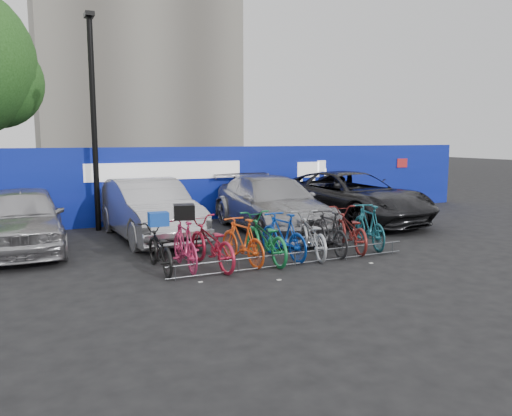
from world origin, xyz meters
TOP-DOWN VIEW (x-y plane):
  - ground at (0.00, 0.00)m, footprint 100.00×100.00m
  - hoarding at (0.01, 6.00)m, footprint 22.00×0.18m
  - lamppost at (-3.20, 5.40)m, footprint 0.25×0.50m
  - bike_rack at (-0.00, -0.60)m, footprint 5.60×0.03m
  - car_0 at (-5.18, 3.42)m, footprint 1.94×4.60m
  - car_1 at (-2.13, 3.58)m, footprint 2.02×4.95m
  - car_2 at (1.35, 3.17)m, footprint 2.49×5.55m
  - car_3 at (4.39, 3.59)m, footprint 3.40×6.08m
  - bike_0 at (-2.70, 0.20)m, footprint 0.62×1.78m
  - bike_1 at (-2.19, 0.12)m, footprint 0.53×1.75m
  - bike_2 at (-1.66, 0.00)m, footprint 0.91×2.06m
  - bike_3 at (-0.95, 0.01)m, footprint 0.73×1.75m
  - bike_4 at (-0.42, -0.00)m, footprint 0.70×2.00m
  - bike_5 at (0.07, 0.07)m, footprint 0.70×1.80m
  - bike_6 at (0.75, 0.01)m, footprint 1.04×1.98m
  - bike_7 at (1.24, 0.00)m, footprint 0.65×1.76m
  - bike_8 at (1.91, 0.14)m, footprint 1.11×2.05m
  - bike_9 at (2.50, 0.18)m, footprint 0.91×1.88m
  - cargo_crate at (-2.70, 0.20)m, footprint 0.40×0.31m
  - cargo_topcase at (-2.19, 0.12)m, footprint 0.49×0.46m

SIDE VIEW (x-z plane):
  - ground at x=0.00m, z-range 0.00..0.00m
  - bike_rack at x=0.00m, z-range 0.01..0.31m
  - bike_0 at x=-2.70m, z-range 0.00..0.93m
  - bike_6 at x=0.75m, z-range 0.00..0.99m
  - bike_3 at x=-0.95m, z-range 0.00..1.02m
  - bike_8 at x=1.91m, z-range 0.00..1.02m
  - bike_7 at x=1.24m, z-range 0.00..1.03m
  - bike_1 at x=-2.19m, z-range 0.00..1.04m
  - bike_2 at x=-1.66m, z-range 0.00..1.05m
  - bike_4 at x=-0.42m, z-range 0.00..1.05m
  - bike_5 at x=0.07m, z-range 0.00..1.06m
  - bike_9 at x=2.50m, z-range 0.00..1.09m
  - car_0 at x=-5.18m, z-range 0.00..1.55m
  - car_2 at x=1.35m, z-range 0.00..1.58m
  - car_1 at x=-2.13m, z-range 0.00..1.60m
  - car_3 at x=4.39m, z-range 0.00..1.61m
  - cargo_crate at x=-2.70m, z-range 0.93..1.21m
  - cargo_topcase at x=-2.19m, z-range 1.04..1.35m
  - hoarding at x=0.01m, z-range 0.00..2.40m
  - lamppost at x=-3.20m, z-range 0.22..6.33m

